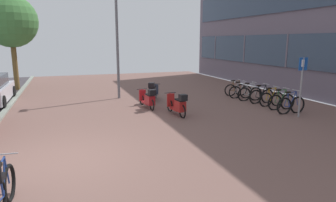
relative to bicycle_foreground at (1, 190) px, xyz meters
The scene contains 15 objects.
ground 3.31m from the bicycle_foreground, 39.70° to the left, with size 21.00×40.00×0.13m.
bicycle_foreground is the anchor object (origin of this frame).
bicycle_rack_00 10.99m from the bicycle_foreground, 22.87° to the left, with size 1.44×0.48×1.03m.
bicycle_rack_01 11.41m from the bicycle_foreground, 26.07° to the left, with size 1.38×0.48×1.00m.
bicycle_rack_02 11.81m from the bicycle_foreground, 29.15° to the left, with size 1.32×0.48×0.96m.
bicycle_rack_03 12.17m from the bicycle_foreground, 32.24° to the left, with size 1.40×0.48×0.99m.
bicycle_rack_04 12.44m from the bicycle_foreground, 35.53° to the left, with size 1.36×0.48×1.00m.
bicycle_rack_05 12.82m from the bicycle_foreground, 38.44° to the left, with size 1.31×0.48×0.96m.
bicycle_rack_06 13.42m from the bicycle_foreground, 40.47° to the left, with size 1.29×0.48×0.94m.
scooter_near 8.62m from the bicycle_foreground, 56.69° to the left, with size 0.53×1.84×0.95m.
scooter_mid 7.81m from the bicycle_foreground, 45.04° to the left, with size 0.52×1.84×0.98m.
scooter_far 10.28m from the bicycle_foreground, 58.26° to the left, with size 0.97×1.62×1.03m.
parking_sign 10.70m from the bicycle_foreground, 20.11° to the left, with size 0.40×0.07×2.38m.
lamp_post 11.19m from the bicycle_foreground, 68.78° to the left, with size 0.20×0.52×5.88m.
street_tree 15.64m from the bicycle_foreground, 96.10° to the left, with size 3.14×3.14×5.74m.
Camera 1 is at (0.09, -7.74, 3.02)m, focal length 32.07 mm.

